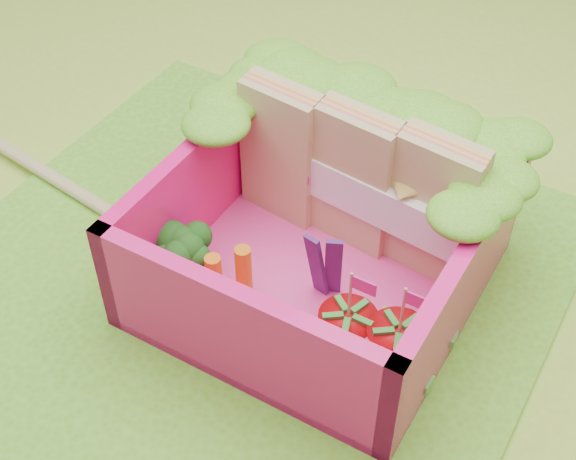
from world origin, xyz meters
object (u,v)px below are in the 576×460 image
(bento_box, at_px, (320,239))
(chopsticks, at_px, (63,184))
(strawberry_left, at_px, (347,334))
(strawberry_right, at_px, (396,351))
(sandwich_stack, at_px, (356,179))
(broccoli, at_px, (185,251))

(bento_box, relative_size, chopsticks, 0.58)
(strawberry_left, relative_size, strawberry_right, 0.97)
(sandwich_stack, bearing_deg, bento_box, -90.87)
(bento_box, xyz_separation_m, broccoli, (-0.48, -0.30, -0.06))
(broccoli, height_order, strawberry_left, strawberry_left)
(bento_box, relative_size, sandwich_stack, 1.07)
(broccoli, xyz_separation_m, chopsticks, (-0.92, 0.22, -0.20))
(broccoli, relative_size, strawberry_right, 0.71)
(strawberry_right, bearing_deg, strawberry_left, -174.22)
(sandwich_stack, distance_m, broccoli, 0.80)
(broccoli, bearing_deg, strawberry_right, 0.16)
(broccoli, bearing_deg, bento_box, 32.01)
(strawberry_left, bearing_deg, strawberry_right, 5.78)
(bento_box, height_order, sandwich_stack, sandwich_stack)
(broccoli, height_order, strawberry_right, strawberry_right)
(strawberry_right, bearing_deg, chopsticks, 173.54)
(sandwich_stack, distance_m, chopsticks, 1.50)
(strawberry_left, height_order, chopsticks, strawberry_left)
(sandwich_stack, bearing_deg, chopsticks, -164.39)
(broccoli, distance_m, strawberry_left, 0.78)
(sandwich_stack, relative_size, strawberry_left, 2.57)
(bento_box, bearing_deg, strawberry_left, -46.75)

